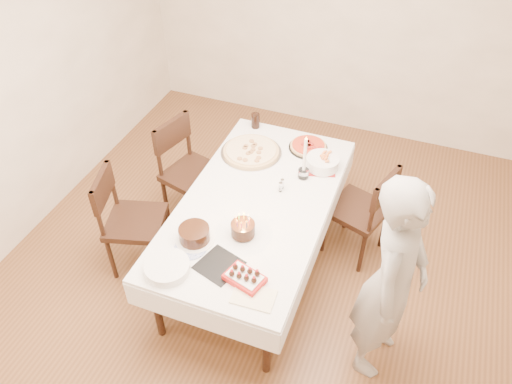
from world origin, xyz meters
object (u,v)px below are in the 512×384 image
(pizza_pepperoni, at_px, (308,146))
(person, at_px, (392,282))
(chair_left_dessert, at_px, (136,222))
(layer_cake, at_px, (194,234))
(chair_left_savory, at_px, (194,175))
(taper_candle, at_px, (305,157))
(dining_table, at_px, (256,234))
(pizza_white, at_px, (251,151))
(strawberry_box, at_px, (245,278))
(chair_right_savory, at_px, (358,210))
(cola_glass, at_px, (256,121))
(pasta_bowl, at_px, (322,162))
(birthday_cake, at_px, (243,226))

(pizza_pepperoni, bearing_deg, person, -54.53)
(chair_left_dessert, distance_m, layer_cake, 0.78)
(chair_left_savory, distance_m, taper_candle, 1.12)
(chair_left_dessert, bearing_deg, dining_table, -176.48)
(dining_table, height_order, pizza_pepperoni, pizza_pepperoni)
(chair_left_dessert, relative_size, person, 0.58)
(pizza_white, xyz_separation_m, strawberry_box, (0.48, -1.35, 0.01))
(person, relative_size, strawberry_box, 6.42)
(person, relative_size, layer_cake, 5.86)
(pizza_white, bearing_deg, taper_candle, -16.21)
(chair_right_savory, relative_size, cola_glass, 6.60)
(dining_table, height_order, chair_right_savory, chair_right_savory)
(chair_left_savory, relative_size, pasta_bowl, 3.64)
(pizza_pepperoni, xyz_separation_m, strawberry_box, (0.02, -1.61, 0.01))
(person, bearing_deg, chair_left_dessert, 93.81)
(dining_table, bearing_deg, layer_cake, -116.50)
(pizza_pepperoni, bearing_deg, birthday_cake, -97.02)
(cola_glass, distance_m, layer_cake, 1.54)
(layer_cake, bearing_deg, taper_candle, 61.14)
(pasta_bowl, xyz_separation_m, cola_glass, (-0.76, 0.37, 0.02))
(chair_left_dessert, height_order, cola_glass, chair_left_dessert)
(strawberry_box, bearing_deg, birthday_cake, 113.46)
(dining_table, relative_size, layer_cake, 7.34)
(chair_left_savory, distance_m, person, 2.13)
(dining_table, height_order, cola_glass, cola_glass)
(chair_left_dessert, bearing_deg, pizza_white, -142.69)
(chair_left_dessert, bearing_deg, layer_cake, 146.72)
(chair_right_savory, height_order, taper_candle, taper_candle)
(dining_table, bearing_deg, taper_candle, 58.26)
(person, bearing_deg, chair_right_savory, 29.91)
(taper_candle, distance_m, cola_glass, 0.86)
(strawberry_box, bearing_deg, chair_left_dessert, 159.68)
(chair_left_savory, relative_size, chair_left_dessert, 1.04)
(birthday_cake, bearing_deg, pizza_pepperoni, 82.98)
(chair_left_dessert, xyz_separation_m, taper_candle, (1.22, 0.77, 0.46))
(strawberry_box, bearing_deg, pizza_pepperoni, 90.81)
(dining_table, height_order, person, person)
(person, height_order, cola_glass, person)
(person, distance_m, strawberry_box, 0.98)
(chair_left_savory, bearing_deg, chair_left_dessert, 89.74)
(chair_left_dessert, distance_m, cola_glass, 1.48)
(cola_glass, xyz_separation_m, birthday_cake, (0.42, -1.36, 0.02))
(pasta_bowl, relative_size, cola_glass, 1.93)
(pizza_pepperoni, xyz_separation_m, cola_glass, (-0.57, 0.15, 0.05))
(strawberry_box, bearing_deg, dining_table, 105.30)
(chair_left_dessert, bearing_deg, cola_glass, -129.57)
(pizza_white, bearing_deg, chair_right_savory, -5.50)
(chair_right_savory, xyz_separation_m, pizza_white, (-1.03, 0.10, 0.29))
(pasta_bowl, height_order, strawberry_box, pasta_bowl)
(chair_left_savory, relative_size, cola_glass, 7.04)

